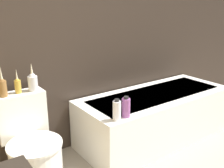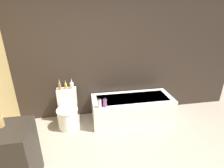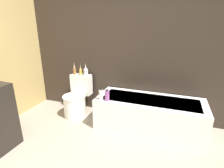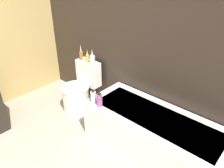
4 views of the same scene
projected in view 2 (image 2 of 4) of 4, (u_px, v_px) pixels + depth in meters
wall_back_tiled at (94, 57)px, 3.54m from camera, size 6.40×0.06×2.60m
bathtub at (132, 108)px, 3.71m from camera, size 1.67×0.68×0.50m
toilet at (68, 112)px, 3.49m from camera, size 0.41×0.57×0.73m
vanity_counter at (7, 159)px, 2.19m from camera, size 0.67×0.53×0.90m
vase_gold at (60, 86)px, 3.44m from camera, size 0.06×0.06×0.24m
vase_silver at (66, 86)px, 3.48m from camera, size 0.05×0.05×0.20m
vase_bronze at (72, 85)px, 3.48m from camera, size 0.08×0.08×0.23m
shampoo_bottle_tall at (100, 104)px, 3.22m from camera, size 0.07×0.07×0.18m
shampoo_bottle_short at (105, 103)px, 3.24m from camera, size 0.07×0.07×0.18m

